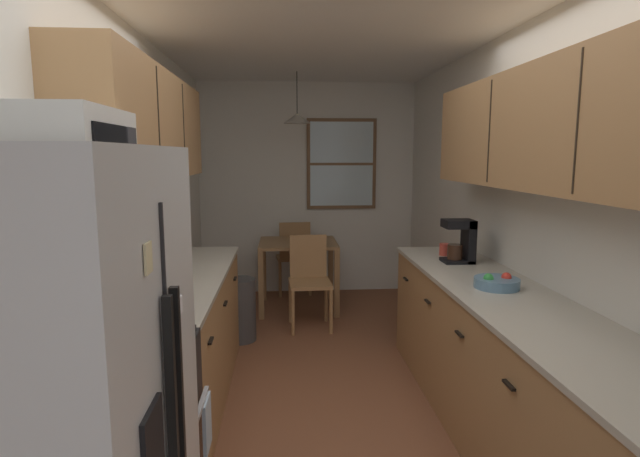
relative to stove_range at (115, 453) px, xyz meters
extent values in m
plane|color=brown|center=(0.99, 1.54, -0.47)|extent=(12.00, 12.00, 0.00)
cube|color=silver|center=(-0.36, 1.54, 0.80)|extent=(0.10, 9.00, 2.55)
cube|color=silver|center=(2.34, 1.54, 0.80)|extent=(0.10, 9.00, 2.55)
cube|color=silver|center=(0.99, 4.19, 0.80)|extent=(4.40, 0.10, 2.55)
cube|color=white|center=(0.99, 1.54, 2.12)|extent=(4.40, 9.00, 0.08)
cube|color=black|center=(0.41, -0.91, 0.56)|extent=(0.01, 0.15, 0.22)
cube|color=beige|center=(0.41, -0.87, 1.00)|extent=(0.01, 0.05, 0.07)
cube|color=white|center=(0.41, -0.56, 0.80)|extent=(0.01, 0.04, 0.05)
cube|color=silver|center=(0.34, 0.00, 0.16)|extent=(0.02, 0.48, 0.02)
cube|color=black|center=(0.00, 0.00, 0.44)|extent=(0.59, 0.57, 0.02)
cube|color=black|center=(-0.28, 0.00, 0.53)|extent=(0.06, 0.60, 0.20)
cylinder|color=#2D2D2D|center=(-0.14, -0.13, 0.45)|extent=(0.15, 0.15, 0.01)
cylinder|color=#2D2D2D|center=(-0.14, 0.13, 0.45)|extent=(0.15, 0.15, 0.01)
cylinder|color=#2D2D2D|center=(0.14, -0.13, 0.45)|extent=(0.15, 0.15, 0.01)
cylinder|color=#2D2D2D|center=(0.14, 0.13, 0.45)|extent=(0.15, 0.15, 0.01)
cube|color=white|center=(-0.12, 0.00, 1.23)|extent=(0.38, 0.58, 0.35)
cube|color=black|center=(0.08, -0.06, 1.23)|extent=(0.01, 0.35, 0.22)
cube|color=#2D2D33|center=(0.08, 0.20, 1.23)|extent=(0.01, 0.12, 0.22)
cube|color=#A87A4C|center=(-0.01, 1.34, -0.04)|extent=(0.60, 2.05, 0.87)
cube|color=#B7B2A3|center=(-0.01, 1.34, 0.41)|extent=(0.63, 2.07, 0.03)
cube|color=black|center=(0.31, 0.65, 0.23)|extent=(0.02, 0.10, 0.01)
cube|color=black|center=(0.31, 1.34, 0.23)|extent=(0.02, 0.10, 0.01)
cube|color=black|center=(0.31, 2.02, 0.23)|extent=(0.02, 0.10, 0.01)
cube|color=#A87A4C|center=(-0.15, 1.29, 1.40)|extent=(0.32, 2.15, 0.66)
cube|color=#2D2319|center=(0.02, 0.93, 1.40)|extent=(0.01, 0.01, 0.61)
cube|color=#2D2319|center=(0.02, 1.64, 1.40)|extent=(0.01, 0.01, 0.61)
cube|color=#A87A4C|center=(1.99, 0.65, -0.04)|extent=(0.60, 3.14, 0.87)
cube|color=#B7B2A3|center=(1.99, 0.65, 0.41)|extent=(0.63, 3.16, 0.03)
cube|color=black|center=(1.68, 0.03, 0.23)|extent=(0.02, 0.10, 0.01)
cube|color=black|center=(1.68, 0.65, 0.23)|extent=(0.02, 0.10, 0.01)
cube|color=black|center=(1.68, 1.28, 0.23)|extent=(0.02, 0.10, 0.01)
cube|color=black|center=(1.68, 1.91, 0.23)|extent=(0.02, 0.10, 0.01)
cube|color=#A87A4C|center=(2.13, 0.60, 1.36)|extent=(0.32, 2.84, 0.67)
cube|color=#2D2319|center=(1.97, 0.14, 1.36)|extent=(0.01, 0.01, 0.62)
cube|color=#2D2319|center=(1.97, 1.07, 1.36)|extent=(0.01, 0.01, 0.62)
cube|color=olive|center=(0.86, 3.42, 0.26)|extent=(0.84, 0.74, 0.03)
cube|color=olive|center=(0.46, 3.08, -0.11)|extent=(0.06, 0.06, 0.72)
cube|color=olive|center=(1.25, 3.08, -0.11)|extent=(0.06, 0.06, 0.72)
cube|color=olive|center=(0.46, 3.76, -0.11)|extent=(0.06, 0.06, 0.72)
cube|color=olive|center=(1.25, 3.76, -0.11)|extent=(0.06, 0.06, 0.72)
cube|color=#A87A4C|center=(0.95, 2.77, -0.02)|extent=(0.42, 0.42, 0.04)
cube|color=#A87A4C|center=(0.94, 2.95, 0.20)|extent=(0.37, 0.05, 0.45)
cylinder|color=#A87A4C|center=(1.14, 2.60, -0.26)|extent=(0.04, 0.04, 0.43)
cylinder|color=#A87A4C|center=(0.78, 2.58, -0.26)|extent=(0.04, 0.04, 0.43)
cylinder|color=#A87A4C|center=(1.13, 2.96, -0.26)|extent=(0.04, 0.04, 0.43)
cylinder|color=#A87A4C|center=(0.76, 2.94, -0.26)|extent=(0.04, 0.04, 0.43)
cube|color=#A87A4C|center=(0.81, 4.07, -0.02)|extent=(0.44, 0.44, 0.04)
cube|color=#A87A4C|center=(0.83, 3.89, 0.20)|extent=(0.37, 0.07, 0.45)
cylinder|color=#A87A4C|center=(0.61, 4.23, -0.26)|extent=(0.04, 0.04, 0.43)
cylinder|color=#A87A4C|center=(0.97, 4.27, -0.26)|extent=(0.04, 0.04, 0.43)
cylinder|color=#A87A4C|center=(0.65, 3.87, -0.26)|extent=(0.04, 0.04, 0.43)
cylinder|color=#A87A4C|center=(1.01, 3.91, -0.26)|extent=(0.04, 0.04, 0.43)
cylinder|color=black|center=(0.86, 3.42, 1.86)|extent=(0.01, 0.01, 0.43)
cone|color=#B7B2A8|center=(0.86, 3.42, 1.60)|extent=(0.30, 0.30, 0.10)
sphere|color=white|center=(0.86, 3.42, 1.62)|extent=(0.06, 0.06, 0.06)
cube|color=brown|center=(1.41, 4.12, 1.11)|extent=(0.84, 0.04, 1.09)
cube|color=silver|center=(1.41, 4.10, 1.11)|extent=(0.76, 0.01, 1.01)
cube|color=brown|center=(1.41, 4.10, 1.11)|extent=(0.76, 0.02, 0.03)
cylinder|color=#3F3F42|center=(0.29, 2.49, -0.18)|extent=(0.29, 0.29, 0.58)
cylinder|color=#D84C19|center=(-0.01, 0.55, 0.51)|extent=(0.11, 0.11, 0.16)
cylinder|color=white|center=(-0.01, 0.55, 0.60)|extent=(0.11, 0.11, 0.02)
cube|color=silver|center=(0.35, 0.15, 0.03)|extent=(0.02, 0.16, 0.24)
cube|color=black|center=(1.99, 1.60, 0.44)|extent=(0.22, 0.18, 0.02)
cube|color=black|center=(2.07, 1.60, 0.59)|extent=(0.06, 0.18, 0.32)
cube|color=black|center=(1.99, 1.60, 0.72)|extent=(0.22, 0.18, 0.06)
cylinder|color=#331E14|center=(1.97, 1.60, 0.51)|extent=(0.11, 0.11, 0.11)
cylinder|color=#BF3F33|center=(1.98, 1.86, 0.48)|extent=(0.08, 0.08, 0.10)
torus|color=#BF3F33|center=(2.03, 1.86, 0.48)|extent=(0.05, 0.01, 0.05)
cylinder|color=#597F9E|center=(1.98, 0.88, 0.46)|extent=(0.27, 0.27, 0.06)
cylinder|color=black|center=(1.98, 0.88, 0.47)|extent=(0.22, 0.22, 0.03)
sphere|color=red|center=(2.04, 0.88, 0.49)|extent=(0.06, 0.06, 0.06)
sphere|color=green|center=(1.93, 0.87, 0.49)|extent=(0.06, 0.06, 0.06)
cylinder|color=#E0D14C|center=(0.88, 3.36, 0.31)|extent=(0.20, 0.20, 0.06)
camera|label=1|loc=(0.71, -1.97, 1.23)|focal=28.14mm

